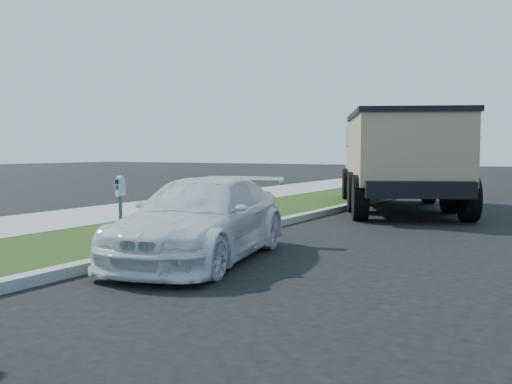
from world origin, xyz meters
The scene contains 5 objects.
ground centered at (0.00, 0.00, 0.00)m, with size 120.00×120.00×0.00m, color black.
streetside centered at (-5.57, 2.00, 0.07)m, with size 6.12×50.00×0.15m.
parking_meter centered at (-2.88, -0.72, 0.98)m, with size 0.19×0.16×1.20m.
white_wagon centered at (-1.70, -0.13, 0.63)m, with size 1.77×4.36×1.27m, color white.
dump_truck centered at (-1.33, 9.24, 1.60)m, with size 5.33×7.70×2.85m.
Camera 1 is at (3.56, -7.84, 1.71)m, focal length 42.00 mm.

